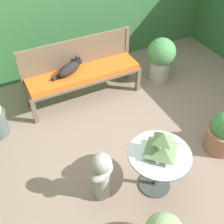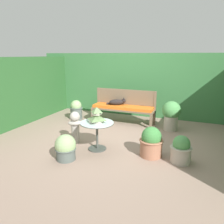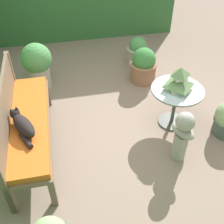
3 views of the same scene
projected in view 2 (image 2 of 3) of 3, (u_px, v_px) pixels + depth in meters
name	position (u px, v px, depth m)	size (l,w,h in m)	color
ground	(113.00, 138.00, 4.82)	(30.00, 30.00, 0.00)	gray
foliage_hedge_back	(143.00, 84.00, 6.77)	(6.40, 0.95, 1.83)	#38703D
foliage_hedge_left	(17.00, 90.00, 5.80)	(0.70, 3.56, 1.73)	#285628
garden_bench	(123.00, 108.00, 5.78)	(1.67, 0.45, 0.48)	brown
bench_backrest	(125.00, 99.00, 5.91)	(1.67, 0.06, 0.88)	brown
cat	(117.00, 102.00, 5.84)	(0.51, 0.32, 0.20)	black
patio_table	(97.00, 128.00, 4.15)	(0.64, 0.64, 0.55)	#424742
pagoda_birdhouse	(97.00, 116.00, 4.09)	(0.30, 0.30, 0.30)	beige
garden_bust	(75.00, 125.00, 4.50)	(0.33, 0.27, 0.66)	#A39E93
potted_plant_patio_mid	(76.00, 110.00, 6.15)	(0.36, 0.36, 0.55)	#4C5651
potted_plant_table_far	(171.00, 114.00, 5.24)	(0.44, 0.44, 0.72)	#ADA393
potted_plant_table_near	(181.00, 150.00, 3.69)	(0.37, 0.37, 0.48)	#ADA393
potted_plant_bench_left	(66.00, 148.00, 3.79)	(0.37, 0.37, 0.46)	#4C5651
potted_plant_bench_right	(151.00, 142.00, 3.91)	(0.43, 0.43, 0.55)	#9E664C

